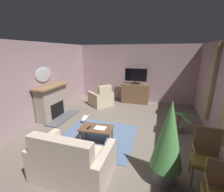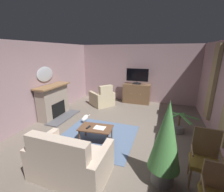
{
  "view_description": "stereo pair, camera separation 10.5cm",
  "coord_description": "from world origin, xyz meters",
  "px_view_note": "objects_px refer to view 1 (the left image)",
  "views": [
    {
      "loc": [
        1.21,
        -3.93,
        2.37
      ],
      "look_at": [
        -0.12,
        0.22,
        1.09
      ],
      "focal_mm": 24.59,
      "sensor_mm": 36.0,
      "label": 1
    },
    {
      "loc": [
        1.31,
        -3.9,
        2.37
      ],
      "look_at": [
        -0.12,
        0.22,
        1.09
      ],
      "focal_mm": 24.59,
      "sensor_mm": 36.0,
      "label": 2
    }
  ],
  "objects_px": {
    "folded_newspaper": "(100,128)",
    "coffee_table": "(96,129)",
    "television": "(136,76)",
    "armchair_in_far_corner": "(101,99)",
    "side_chair_far_end": "(206,156)",
    "fireplace": "(53,102)",
    "potted_plant_tall_palm_by_window": "(178,126)",
    "potted_plant_small_fern_corner": "(168,140)",
    "tv_remote": "(89,127)",
    "tv_cabinet": "(135,94)",
    "wall_mirror_oval": "(44,74)",
    "cat": "(85,118)",
    "sofa_floral": "(71,162)"
  },
  "relations": [
    {
      "from": "potted_plant_tall_palm_by_window",
      "to": "tv_remote",
      "type": "bearing_deg",
      "value": -149.66
    },
    {
      "from": "tv_remote",
      "to": "cat",
      "type": "xyz_separation_m",
      "value": [
        -0.75,
        1.16,
        -0.35
      ]
    },
    {
      "from": "coffee_table",
      "to": "cat",
      "type": "distance_m",
      "value": 1.45
    },
    {
      "from": "sofa_floral",
      "to": "cat",
      "type": "distance_m",
      "value": 2.53
    },
    {
      "from": "side_chair_far_end",
      "to": "potted_plant_small_fern_corner",
      "type": "bearing_deg",
      "value": -161.27
    },
    {
      "from": "television",
      "to": "tv_remote",
      "type": "distance_m",
      "value": 3.81
    },
    {
      "from": "coffee_table",
      "to": "armchair_in_far_corner",
      "type": "relative_size",
      "value": 0.73
    },
    {
      "from": "television",
      "to": "tv_remote",
      "type": "height_order",
      "value": "television"
    },
    {
      "from": "side_chair_far_end",
      "to": "fireplace",
      "type": "bearing_deg",
      "value": 160.68
    },
    {
      "from": "television",
      "to": "coffee_table",
      "type": "bearing_deg",
      "value": -96.76
    },
    {
      "from": "television",
      "to": "tv_remote",
      "type": "bearing_deg",
      "value": -99.34
    },
    {
      "from": "fireplace",
      "to": "television",
      "type": "height_order",
      "value": "television"
    },
    {
      "from": "tv_cabinet",
      "to": "sofa_floral",
      "type": "relative_size",
      "value": 0.83
    },
    {
      "from": "tv_remote",
      "to": "potted_plant_tall_palm_by_window",
      "type": "relative_size",
      "value": 0.21
    },
    {
      "from": "potted_plant_tall_palm_by_window",
      "to": "folded_newspaper",
      "type": "bearing_deg",
      "value": -148.0
    },
    {
      "from": "fireplace",
      "to": "potted_plant_tall_palm_by_window",
      "type": "height_order",
      "value": "fireplace"
    },
    {
      "from": "fireplace",
      "to": "sofa_floral",
      "type": "xyz_separation_m",
      "value": [
        2.18,
        -2.29,
        -0.23
      ]
    },
    {
      "from": "folded_newspaper",
      "to": "potted_plant_small_fern_corner",
      "type": "xyz_separation_m",
      "value": [
        1.62,
        -0.82,
        0.45
      ]
    },
    {
      "from": "tv_cabinet",
      "to": "television",
      "type": "relative_size",
      "value": 1.24
    },
    {
      "from": "folded_newspaper",
      "to": "coffee_table",
      "type": "bearing_deg",
      "value": -174.04
    },
    {
      "from": "wall_mirror_oval",
      "to": "potted_plant_small_fern_corner",
      "type": "bearing_deg",
      "value": -23.98
    },
    {
      "from": "television",
      "to": "potted_plant_small_fern_corner",
      "type": "distance_m",
      "value": 4.6
    },
    {
      "from": "fireplace",
      "to": "tv_cabinet",
      "type": "relative_size",
      "value": 1.19
    },
    {
      "from": "tv_cabinet",
      "to": "folded_newspaper",
      "type": "distance_m",
      "value": 3.65
    },
    {
      "from": "television",
      "to": "potted_plant_small_fern_corner",
      "type": "relative_size",
      "value": 0.61
    },
    {
      "from": "tv_cabinet",
      "to": "potted_plant_small_fern_corner",
      "type": "relative_size",
      "value": 0.76
    },
    {
      "from": "coffee_table",
      "to": "potted_plant_small_fern_corner",
      "type": "xyz_separation_m",
      "value": [
        1.73,
        -0.8,
        0.51
      ]
    },
    {
      "from": "potted_plant_small_fern_corner",
      "to": "potted_plant_tall_palm_by_window",
      "type": "height_order",
      "value": "potted_plant_small_fern_corner"
    },
    {
      "from": "wall_mirror_oval",
      "to": "potted_plant_tall_palm_by_window",
      "type": "bearing_deg",
      "value": 3.1
    },
    {
      "from": "television",
      "to": "fireplace",
      "type": "bearing_deg",
      "value": -135.27
    },
    {
      "from": "television",
      "to": "folded_newspaper",
      "type": "xyz_separation_m",
      "value": [
        -0.32,
        -3.58,
        -0.85
      ]
    },
    {
      "from": "tv_cabinet",
      "to": "side_chair_far_end",
      "type": "relative_size",
      "value": 1.17
    },
    {
      "from": "tv_cabinet",
      "to": "side_chair_far_end",
      "type": "height_order",
      "value": "side_chair_far_end"
    },
    {
      "from": "coffee_table",
      "to": "folded_newspaper",
      "type": "height_order",
      "value": "folded_newspaper"
    },
    {
      "from": "side_chair_far_end",
      "to": "potted_plant_small_fern_corner",
      "type": "xyz_separation_m",
      "value": [
        -0.69,
        -0.23,
        0.34
      ]
    },
    {
      "from": "coffee_table",
      "to": "sofa_floral",
      "type": "height_order",
      "value": "sofa_floral"
    },
    {
      "from": "coffee_table",
      "to": "armchair_in_far_corner",
      "type": "bearing_deg",
      "value": 109.13
    },
    {
      "from": "sofa_floral",
      "to": "armchair_in_far_corner",
      "type": "height_order",
      "value": "sofa_floral"
    },
    {
      "from": "tv_remote",
      "to": "tv_cabinet",
      "type": "bearing_deg",
      "value": 175.7
    },
    {
      "from": "television",
      "to": "side_chair_far_end",
      "type": "bearing_deg",
      "value": -64.42
    },
    {
      "from": "potted_plant_small_fern_corner",
      "to": "cat",
      "type": "bearing_deg",
      "value": 144.54
    },
    {
      "from": "wall_mirror_oval",
      "to": "coffee_table",
      "type": "xyz_separation_m",
      "value": [
        2.41,
        -1.04,
        -1.21
      ]
    },
    {
      "from": "tv_cabinet",
      "to": "cat",
      "type": "relative_size",
      "value": 1.79
    },
    {
      "from": "wall_mirror_oval",
      "to": "side_chair_far_end",
      "type": "height_order",
      "value": "wall_mirror_oval"
    },
    {
      "from": "armchair_in_far_corner",
      "to": "fireplace",
      "type": "bearing_deg",
      "value": -124.23
    },
    {
      "from": "television",
      "to": "armchair_in_far_corner",
      "type": "distance_m",
      "value": 1.88
    },
    {
      "from": "wall_mirror_oval",
      "to": "folded_newspaper",
      "type": "height_order",
      "value": "wall_mirror_oval"
    },
    {
      "from": "potted_plant_tall_palm_by_window",
      "to": "armchair_in_far_corner",
      "type": "bearing_deg",
      "value": 154.14
    },
    {
      "from": "armchair_in_far_corner",
      "to": "side_chair_far_end",
      "type": "height_order",
      "value": "side_chair_far_end"
    },
    {
      "from": "potted_plant_small_fern_corner",
      "to": "armchair_in_far_corner",
      "type": "bearing_deg",
      "value": 126.89
    }
  ]
}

